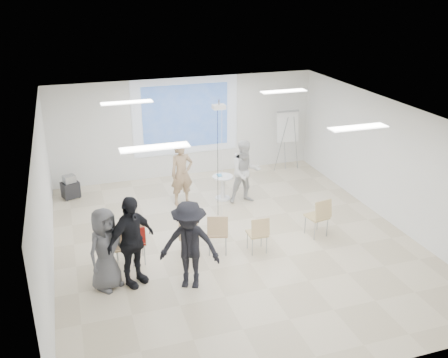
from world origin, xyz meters
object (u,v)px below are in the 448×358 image
object	(u,v)px
chair_far_left	(124,245)
chair_left_mid	(134,239)
chair_left_inner	(189,234)
player_right	(245,169)
chair_right_far	(319,214)
audience_mid	(189,240)
player_left	(182,170)
audience_left	(131,235)
pedestal_table	(223,186)
av_cart	(70,188)
chair_right_inner	(258,232)
laptop	(190,234)
chair_center	(218,231)
flipchart_easel	(288,127)
audience_outer	(105,245)

from	to	relation	value
chair_far_left	chair_left_mid	size ratio (longest dim) A/B	0.87
chair_left_mid	chair_left_inner	bearing A→B (deg)	1.40
player_right	chair_right_far	world-z (taller)	player_right
audience_mid	player_left	bearing A→B (deg)	103.49
chair_far_left	audience_left	xyz separation A→B (m)	(0.07, -0.69, 0.57)
pedestal_table	av_cart	xyz separation A→B (m)	(-3.97, 1.38, -0.09)
chair_right_inner	laptop	bearing A→B (deg)	164.28
chair_center	laptop	size ratio (longest dim) A/B	2.98
chair_far_left	chair_right_far	distance (m)	4.49
chair_left_inner	chair_center	world-z (taller)	chair_center
audience_left	chair_far_left	bearing A→B (deg)	64.14
chair_far_left	chair_right_far	size ratio (longest dim) A/B	0.89
audience_mid	flipchart_easel	world-z (taller)	audience_mid
chair_left_inner	chair_right_far	size ratio (longest dim) A/B	0.91
audience_left	av_cart	world-z (taller)	audience_left
audience_mid	audience_left	bearing A→B (deg)	-177.34
chair_left_mid	flipchart_easel	bearing A→B (deg)	39.92
player_right	flipchart_easel	bearing A→B (deg)	45.17
player_left	chair_right_inner	bearing A→B (deg)	-81.35
pedestal_table	chair_right_far	size ratio (longest dim) A/B	0.72
chair_far_left	audience_left	distance (m)	0.90
chair_right_far	audience_left	distance (m)	4.48
pedestal_table	flipchart_easel	xyz separation A→B (m)	(2.60, 1.54, 1.03)
chair_center	chair_right_inner	bearing A→B (deg)	1.61
chair_right_far	audience_mid	distance (m)	3.55
chair_far_left	chair_center	bearing A→B (deg)	4.16
player_right	flipchart_easel	world-z (taller)	flipchart_easel
chair_right_far	audience_outer	bearing A→B (deg)	176.73
audience_mid	chair_right_inner	bearing A→B (deg)	48.65
player_left	pedestal_table	bearing A→B (deg)	-12.12
audience_left	audience_outer	xyz separation A→B (m)	(-0.49, 0.03, -0.13)
chair_center	audience_outer	distance (m)	2.51
laptop	audience_outer	bearing A→B (deg)	46.60
player_left	audience_left	xyz separation A→B (m)	(-1.82, -3.40, 0.10)
audience_left	audience_mid	bearing A→B (deg)	-54.22
audience_left	flipchart_easel	world-z (taller)	audience_left
chair_center	player_right	bearing A→B (deg)	74.94
player_left	chair_center	world-z (taller)	player_left
chair_far_left	audience_mid	distance (m)	1.67
audience_outer	flipchart_easel	world-z (taller)	flipchart_easel
chair_right_far	laptop	bearing A→B (deg)	166.76
chair_left_inner	chair_right_far	distance (m)	3.09
player_left	audience_left	bearing A→B (deg)	-127.07
chair_left_inner	flipchart_easel	bearing A→B (deg)	69.31
chair_right_inner	audience_mid	xyz separation A→B (m)	(-1.74, -0.77, 0.51)
chair_left_inner	chair_left_mid	bearing A→B (deg)	-156.35
chair_left_mid	audience_outer	size ratio (longest dim) A/B	0.53
player_left	av_cart	size ratio (longest dim) A/B	2.96
chair_left_mid	chair_right_far	size ratio (longest dim) A/B	1.03
audience_outer	player_right	bearing A→B (deg)	-0.87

